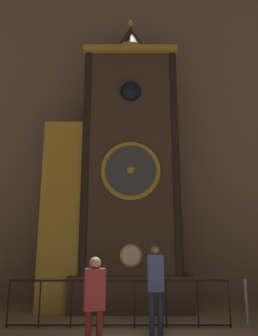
% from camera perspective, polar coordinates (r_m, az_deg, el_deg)
% --- Properties ---
extents(cathedral_back_wall, '(24.00, 0.32, 12.73)m').
position_cam_1_polar(cathedral_back_wall, '(12.31, 1.66, 8.40)').
color(cathedral_back_wall, '#7A6656').
rests_on(cathedral_back_wall, ground_plane).
extents(clock_tower, '(4.34, 1.78, 9.48)m').
position_cam_1_polar(clock_tower, '(10.21, -2.03, -1.32)').
color(clock_tower, '#423328').
rests_on(clock_tower, ground_plane).
extents(railing_fence, '(5.06, 0.05, 1.03)m').
position_cam_1_polar(railing_fence, '(8.02, -2.09, -22.07)').
color(railing_fence, black).
rests_on(railing_fence, ground_plane).
extents(visitor_near, '(0.38, 0.28, 1.61)m').
position_cam_1_polar(visitor_near, '(5.82, -6.33, -21.51)').
color(visitor_near, '#461518').
rests_on(visitor_near, ground_plane).
extents(visitor_far, '(0.34, 0.22, 1.79)m').
position_cam_1_polar(visitor_far, '(7.32, 4.35, -18.98)').
color(visitor_far, '#1B213A').
rests_on(visitor_far, ground_plane).
extents(stanchion_post, '(0.28, 0.28, 1.05)m').
position_cam_1_polar(stanchion_post, '(8.49, 19.60, -22.46)').
color(stanchion_post, gray).
rests_on(stanchion_post, ground_plane).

